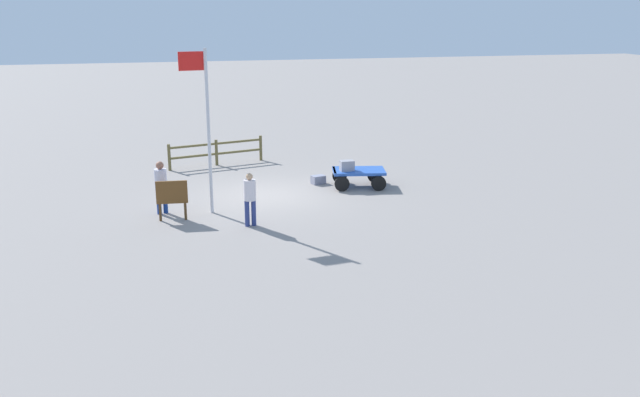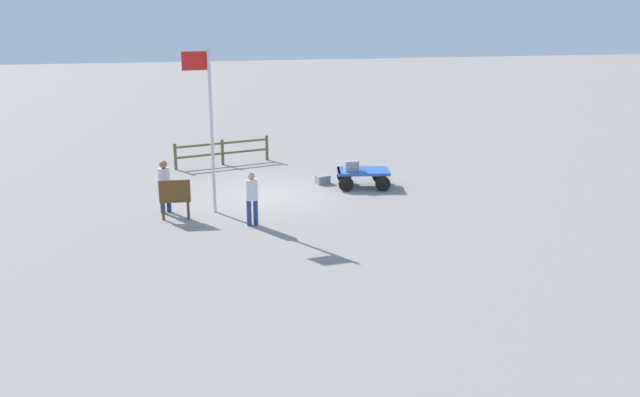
# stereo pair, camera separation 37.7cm
# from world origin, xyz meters

# --- Properties ---
(ground_plane) EXTENTS (120.00, 120.00, 0.00)m
(ground_plane) POSITION_xyz_m (0.00, 0.00, 0.00)
(ground_plane) COLOR gray
(luggage_cart) EXTENTS (2.04, 1.65, 0.63)m
(luggage_cart) POSITION_xyz_m (-3.42, -0.36, 0.46)
(luggage_cart) COLOR blue
(luggage_cart) RESTS_ON ground
(suitcase_olive) EXTENTS (0.49, 0.35, 0.37)m
(suitcase_olive) POSITION_xyz_m (-2.99, -0.31, 0.81)
(suitcase_olive) COLOR gray
(suitcase_olive) RESTS_ON luggage_cart
(suitcase_navy) EXTENTS (0.55, 0.44, 0.31)m
(suitcase_navy) POSITION_xyz_m (-2.13, -1.11, 0.15)
(suitcase_navy) COLOR gray
(suitcase_navy) RESTS_ON ground
(worker_lead) EXTENTS (0.40, 0.40, 1.60)m
(worker_lead) POSITION_xyz_m (0.98, 3.21, 0.93)
(worker_lead) COLOR navy
(worker_lead) RESTS_ON ground
(worker_trailing) EXTENTS (0.46, 0.46, 1.67)m
(worker_trailing) POSITION_xyz_m (3.48, 1.32, 0.99)
(worker_trailing) COLOR navy
(worker_trailing) RESTS_ON ground
(flagpole) EXTENTS (0.85, 0.12, 5.07)m
(flagpole) POSITION_xyz_m (2.05, 1.60, 2.96)
(flagpole) COLOR silver
(flagpole) RESTS_ON ground
(signboard) EXTENTS (0.94, 0.14, 1.23)m
(signboard) POSITION_xyz_m (3.18, 2.12, 0.79)
(signboard) COLOR #4C3319
(signboard) RESTS_ON ground
(wooden_fence) EXTENTS (3.91, 1.08, 1.05)m
(wooden_fence) POSITION_xyz_m (1.16, -5.03, 0.61)
(wooden_fence) COLOR brown
(wooden_fence) RESTS_ON ground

